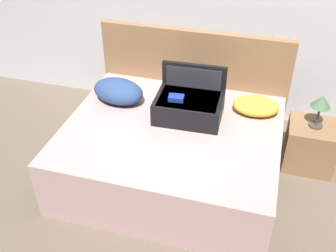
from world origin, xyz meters
TOP-DOWN VIEW (x-y plane):
  - ground_plane at (0.00, 0.00)m, footprint 12.00×12.00m
  - bed at (0.00, 0.40)m, footprint 1.80×1.51m
  - headboard at (0.00, 1.20)m, footprint 1.84×0.08m
  - hard_case_large at (0.09, 0.62)m, footprint 0.59×0.46m
  - pillow_near_headboard at (-0.58, 0.67)m, footprint 0.53×0.39m
  - pillow_center_head at (0.65, 0.83)m, footprint 0.42×0.31m
  - nightstand at (1.18, 0.91)m, footprint 0.44×0.40m
  - table_lamp at (1.18, 0.91)m, footprint 0.17×0.17m

SIDE VIEW (x-z plane):
  - ground_plane at x=0.00m, z-range 0.00..0.00m
  - nightstand at x=1.18m, z-range 0.00..0.44m
  - bed at x=0.00m, z-range 0.00..0.54m
  - headboard at x=0.00m, z-range 0.00..1.08m
  - pillow_center_head at x=0.65m, z-range 0.54..0.68m
  - pillow_near_headboard at x=-0.58m, z-range 0.54..0.75m
  - hard_case_large at x=0.09m, z-range 0.45..0.86m
  - table_lamp at x=1.18m, z-range 0.52..0.84m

